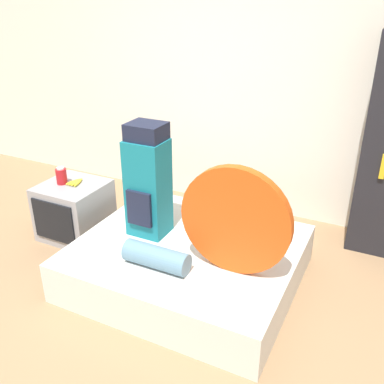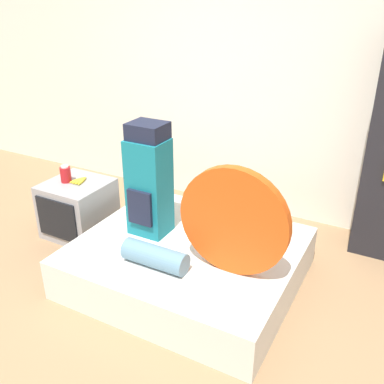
% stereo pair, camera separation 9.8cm
% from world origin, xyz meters
% --- Properties ---
extents(ground_plane, '(16.00, 16.00, 0.00)m').
position_xyz_m(ground_plane, '(0.00, 0.00, 0.00)').
color(ground_plane, '#997551').
extents(wall_back, '(8.00, 0.05, 2.60)m').
position_xyz_m(wall_back, '(0.00, 2.07, 1.30)').
color(wall_back, silver).
rests_on(wall_back, ground_plane).
extents(bed, '(1.65, 1.45, 0.33)m').
position_xyz_m(bed, '(0.18, 0.61, 0.16)').
color(bed, silver).
rests_on(bed, ground_plane).
extents(backpack, '(0.30, 0.28, 0.90)m').
position_xyz_m(backpack, '(-0.18, 0.64, 0.76)').
color(backpack, '#14707F').
rests_on(backpack, bed).
extents(tent_bag, '(0.77, 0.07, 0.77)m').
position_xyz_m(tent_bag, '(0.61, 0.45, 0.71)').
color(tent_bag, '#D14C14').
rests_on(tent_bag, bed).
extents(sleeping_roll, '(0.48, 0.16, 0.16)m').
position_xyz_m(sleeping_roll, '(0.12, 0.24, 0.41)').
color(sleeping_roll, '#5B849E').
rests_on(sleeping_roll, bed).
extents(television, '(0.55, 0.56, 0.52)m').
position_xyz_m(television, '(-1.07, 0.76, 0.26)').
color(television, '#939399').
rests_on(television, ground_plane).
extents(canister, '(0.10, 0.10, 0.16)m').
position_xyz_m(canister, '(-1.16, 0.75, 0.59)').
color(canister, '#B2191E').
rests_on(canister, television).
extents(banana_bunch, '(0.13, 0.18, 0.03)m').
position_xyz_m(banana_bunch, '(-1.05, 0.81, 0.53)').
color(banana_bunch, yellow).
rests_on(banana_bunch, television).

